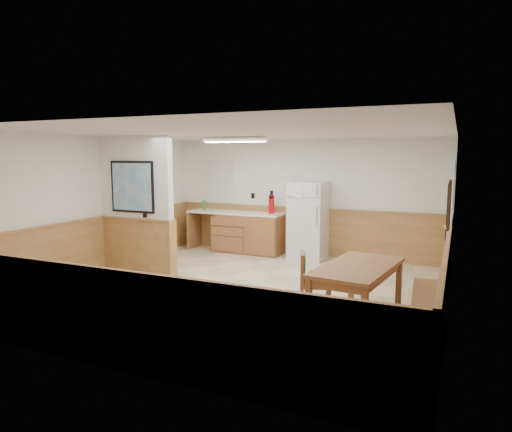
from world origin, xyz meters
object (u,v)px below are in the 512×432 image
at_px(dining_table, 358,273).
at_px(fire_extinguisher, 272,204).
at_px(refrigerator, 308,221).
at_px(dining_bench, 428,305).
at_px(soap_bottle, 204,206).
at_px(dining_chair, 309,278).

xyz_separation_m(dining_table, fire_extinguisher, (-2.57, 3.36, 0.47)).
bearing_deg(fire_extinguisher, refrigerator, 1.66).
bearing_deg(refrigerator, dining_bench, -51.19).
height_order(fire_extinguisher, soap_bottle, fire_extinguisher).
height_order(dining_chair, fire_extinguisher, fire_extinguisher).
bearing_deg(dining_bench, soap_bottle, 143.22).
distance_m(dining_chair, soap_bottle, 4.87).
bearing_deg(dining_bench, fire_extinguisher, 131.96).
bearing_deg(dining_bench, dining_table, 175.25).
xyz_separation_m(refrigerator, dining_chair, (1.03, -3.21, -0.31)).
bearing_deg(fire_extinguisher, dining_chair, -52.53).
distance_m(fire_extinguisher, soap_bottle, 1.68).
relative_size(refrigerator, dining_chair, 1.90).
height_order(dining_bench, soap_bottle, soap_bottle).
xyz_separation_m(dining_table, soap_bottle, (-4.24, 3.33, 0.35)).
relative_size(refrigerator, dining_table, 0.95).
height_order(refrigerator, dining_table, refrigerator).
distance_m(refrigerator, soap_bottle, 2.55).
xyz_separation_m(dining_chair, soap_bottle, (-3.57, 3.28, 0.51)).
relative_size(refrigerator, fire_extinguisher, 3.23).
bearing_deg(soap_bottle, dining_bench, -33.29).
bearing_deg(dining_table, dining_bench, 6.26).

